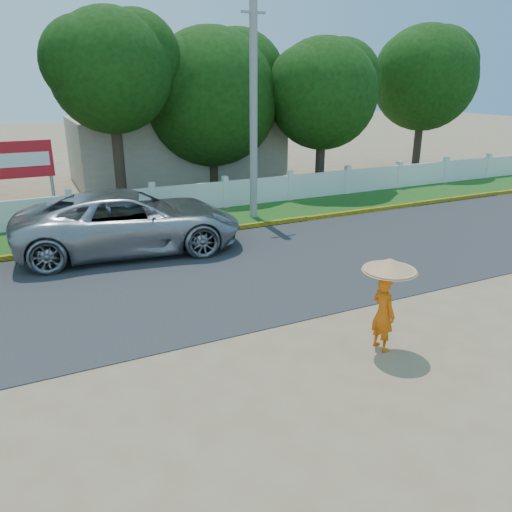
{
  "coord_description": "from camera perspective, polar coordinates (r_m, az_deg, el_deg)",
  "views": [
    {
      "loc": [
        -4.49,
        -7.4,
        5.01
      ],
      "look_at": [
        0.0,
        2.0,
        1.3
      ],
      "focal_mm": 35.0,
      "sensor_mm": 36.0,
      "label": 1
    }
  ],
  "objects": [
    {
      "name": "vehicle",
      "position": [
        15.64,
        -14.16,
        3.87
      ],
      "size": [
        7.01,
        3.91,
        1.85
      ],
      "primitive_type": "imported",
      "rotation": [
        0.0,
        0.0,
        1.44
      ],
      "color": "#9FA0A7",
      "rests_on": "ground"
    },
    {
      "name": "fence",
      "position": [
        19.65,
        -11.7,
        6.08
      ],
      "size": [
        40.0,
        0.1,
        1.1
      ],
      "primitive_type": "cube",
      "color": "silver",
      "rests_on": "ground"
    },
    {
      "name": "billboard",
      "position": [
        19.91,
        -25.74,
        9.41
      ],
      "size": [
        2.5,
        0.13,
        2.95
      ],
      "color": "gray",
      "rests_on": "ground"
    },
    {
      "name": "grass_verge",
      "position": [
        18.42,
        -10.46,
        3.54
      ],
      "size": [
        60.0,
        3.5,
        0.03
      ],
      "primitive_type": "cube",
      "color": "#2D601E",
      "rests_on": "ground"
    },
    {
      "name": "monk_with_parasol",
      "position": [
        9.78,
        14.67,
        -3.89
      ],
      "size": [
        1.03,
        1.03,
        1.87
      ],
      "color": "#E15B0B",
      "rests_on": "ground"
    },
    {
      "name": "utility_pole",
      "position": [
        18.54,
        -0.29,
        16.35
      ],
      "size": [
        0.28,
        0.28,
        7.92
      ],
      "primitive_type": "cylinder",
      "color": "gray",
      "rests_on": "ground"
    },
    {
      "name": "curb",
      "position": [
        16.83,
        -8.92,
        2.33
      ],
      "size": [
        40.0,
        0.18,
        0.16
      ],
      "primitive_type": "cube",
      "color": "yellow",
      "rests_on": "ground"
    },
    {
      "name": "ground",
      "position": [
        10.0,
        5.03,
        -10.54
      ],
      "size": [
        120.0,
        120.0,
        0.0
      ],
      "primitive_type": "plane",
      "color": "#9E8460",
      "rests_on": "ground"
    },
    {
      "name": "road",
      "position": [
        13.67,
        -4.52,
        -1.92
      ],
      "size": [
        60.0,
        7.0,
        0.02
      ],
      "primitive_type": "cube",
      "color": "#38383A",
      "rests_on": "ground"
    },
    {
      "name": "building_near",
      "position": [
        26.7,
        -9.22,
        12.02
      ],
      "size": [
        10.0,
        6.0,
        3.2
      ],
      "primitive_type": "cube",
      "color": "#B7AD99",
      "rests_on": "ground"
    },
    {
      "name": "tree_row",
      "position": [
        22.12,
        -14.87,
        18.22
      ],
      "size": [
        37.1,
        7.59,
        8.56
      ],
      "color": "#473828",
      "rests_on": "ground"
    }
  ]
}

